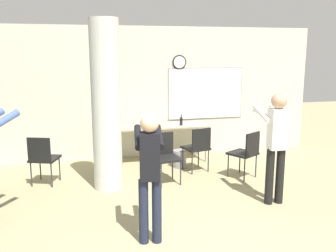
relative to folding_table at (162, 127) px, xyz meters
The scene contains 11 objects.
wall_back 0.94m from the folding_table, 128.54° to the left, with size 8.00×0.15×2.80m.
support_pillar 1.94m from the folding_table, 132.37° to the right, with size 0.48×0.48×2.80m.
folding_table is the anchor object (origin of this frame).
bottle_on_table 0.43m from the folding_table, 13.63° to the right, with size 0.06×0.06×0.23m.
waste_bin 0.79m from the folding_table, 64.74° to the right, with size 0.27×0.27×0.35m.
chair_near_pillar 2.50m from the folding_table, 157.47° to the right, with size 0.56×0.56×0.87m.
chair_mid_room 1.91m from the folding_table, 49.14° to the right, with size 0.60×0.60×0.87m.
chair_table_right 1.03m from the folding_table, 59.67° to the right, with size 0.53×0.53×0.87m.
chair_table_front 1.33m from the folding_table, 99.62° to the right, with size 0.50×0.50×0.87m.
person_playing_front 3.44m from the folding_table, 104.89° to the right, with size 0.40×0.64×1.58m.
person_playing_side 2.84m from the folding_table, 65.58° to the right, with size 0.38×0.67×1.69m.
Camera 1 is at (-1.22, -2.91, 2.28)m, focal length 40.00 mm.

